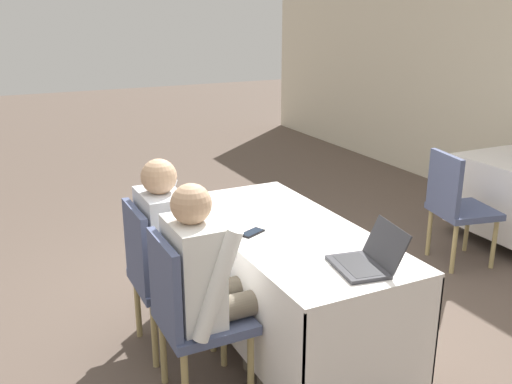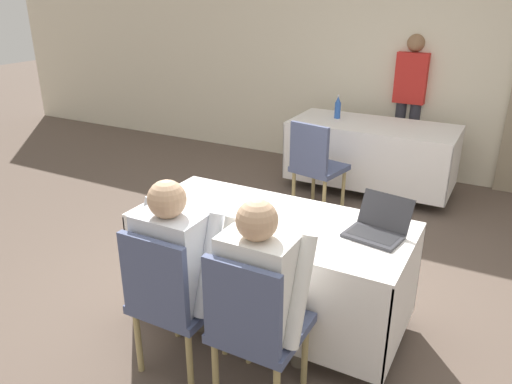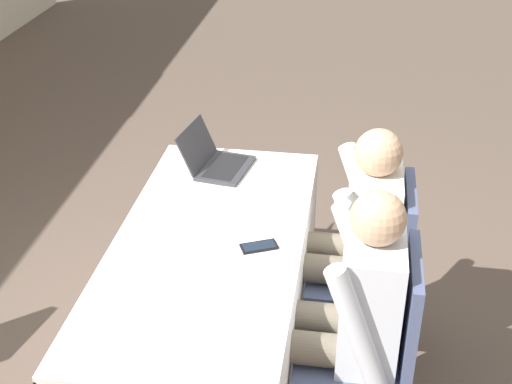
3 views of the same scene
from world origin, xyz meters
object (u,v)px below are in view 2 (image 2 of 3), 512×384
(person_checkered_shirt, at_px, (181,262))
(person_red_shirt, at_px, (410,97))
(chair_near_left, at_px, (171,297))
(chair_far_spare, at_px, (316,163))
(cell_phone, at_px, (252,231))
(water_bottle, at_px, (338,108))
(chair_near_right, at_px, (254,325))
(laptop, at_px, (377,228))
(person_white_shirt, at_px, (264,287))

(person_checkered_shirt, relative_size, person_red_shirt, 0.73)
(chair_near_left, height_order, person_red_shirt, person_red_shirt)
(chair_far_spare, bearing_deg, cell_phone, 112.50)
(water_bottle, bearing_deg, chair_near_left, -85.66)
(chair_near_left, relative_size, chair_far_spare, 1.00)
(chair_near_left, bearing_deg, chair_near_right, -180.00)
(person_red_shirt, bearing_deg, laptop, -79.22)
(chair_near_left, xyz_separation_m, chair_far_spare, (-0.14, 2.43, 0.00))
(water_bottle, bearing_deg, chair_far_spare, -82.71)
(chair_near_left, height_order, chair_near_right, same)
(chair_near_left, height_order, person_checkered_shirt, person_checkered_shirt)
(cell_phone, relative_size, chair_far_spare, 0.18)
(water_bottle, distance_m, chair_far_spare, 0.94)
(chair_near_left, relative_size, person_checkered_shirt, 0.78)
(chair_near_left, bearing_deg, water_bottle, -85.66)
(chair_far_spare, xyz_separation_m, person_red_shirt, (0.51, 1.51, 0.41))
(water_bottle, xyz_separation_m, chair_near_right, (0.77, -3.30, -0.35))
(chair_near_right, height_order, person_red_shirt, person_red_shirt)
(chair_near_right, relative_size, person_checkered_shirt, 0.78)
(laptop, bearing_deg, person_red_shirt, 108.82)
(person_white_shirt, bearing_deg, cell_phone, -53.90)
(person_white_shirt, bearing_deg, person_checkered_shirt, 0.00)
(cell_phone, xyz_separation_m, person_red_shirt, (0.13, 3.46, 0.17))
(person_checkered_shirt, bearing_deg, chair_near_left, 90.00)
(chair_far_spare, bearing_deg, chair_near_right, 116.57)
(person_checkered_shirt, bearing_deg, person_red_shirt, -95.47)
(chair_far_spare, bearing_deg, person_white_shirt, 117.20)
(laptop, relative_size, person_checkered_shirt, 0.30)
(chair_near_left, distance_m, person_white_shirt, 0.55)
(laptop, bearing_deg, water_bottle, 123.79)
(laptop, distance_m, chair_far_spare, 1.96)
(chair_near_left, xyz_separation_m, person_red_shirt, (0.37, 3.94, 0.41))
(person_red_shirt, bearing_deg, water_bottle, -132.72)
(cell_phone, xyz_separation_m, chair_near_left, (-0.24, -0.48, -0.24))
(cell_phone, height_order, person_checkered_shirt, person_checkered_shirt)
(water_bottle, height_order, person_checkered_shirt, person_checkered_shirt)
(cell_phone, relative_size, chair_near_left, 0.18)
(water_bottle, height_order, person_red_shirt, person_red_shirt)
(water_bottle, distance_m, person_checkered_shirt, 3.22)
(chair_near_right, bearing_deg, cell_phone, -60.21)
(water_bottle, xyz_separation_m, chair_near_left, (0.25, -3.30, -0.35))
(cell_phone, bearing_deg, chair_far_spare, 76.08)
(cell_phone, relative_size, person_red_shirt, 0.10)
(cell_phone, xyz_separation_m, chair_far_spare, (-0.38, 1.95, -0.24))
(laptop, xyz_separation_m, chair_near_left, (-0.89, -0.79, -0.27))
(person_red_shirt, bearing_deg, chair_near_left, -93.89)
(chair_near_right, bearing_deg, laptop, -115.31)
(chair_near_left, relative_size, chair_near_right, 1.00)
(laptop, height_order, water_bottle, water_bottle)
(person_white_shirt, bearing_deg, water_bottle, -76.55)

